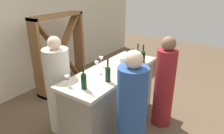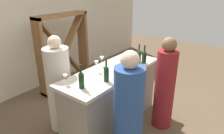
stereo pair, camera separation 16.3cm
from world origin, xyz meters
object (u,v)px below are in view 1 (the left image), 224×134
at_px(wine_bottle_rightmost_dark_green, 143,56).
at_px(wine_glass_near_center, 97,64).
at_px(wine_bottle_center_amber_brown, 133,62).
at_px(wine_bottle_second_left_dark_green, 108,73).
at_px(wine_glass_near_right, 67,79).
at_px(person_center_guest, 132,113).
at_px(person_right_guest, 59,89).
at_px(wine_glass_near_left, 131,57).
at_px(wine_bottle_leftmost_dark_green, 84,80).
at_px(wine_bottle_second_right_olive_green, 138,55).
at_px(wine_rack, 60,53).
at_px(person_left_guest, 164,86).
at_px(water_pitcher, 123,64).
at_px(wine_glass_far_left, 101,60).

bearing_deg(wine_bottle_rightmost_dark_green, wine_glass_near_center, 152.03).
bearing_deg(wine_bottle_rightmost_dark_green, wine_bottle_center_amber_brown, -178.08).
xyz_separation_m(wine_bottle_second_left_dark_green, wine_glass_near_right, (-0.41, 0.37, -0.03)).
relative_size(wine_bottle_second_left_dark_green, wine_glass_near_right, 2.29).
distance_m(wine_bottle_second_left_dark_green, person_center_guest, 0.62).
bearing_deg(person_right_guest, wine_bottle_second_left_dark_green, 29.75).
height_order(wine_glass_near_left, person_right_guest, person_right_guest).
height_order(wine_bottle_second_left_dark_green, person_right_guest, person_right_guest).
distance_m(wine_bottle_leftmost_dark_green, wine_bottle_rightmost_dark_green, 1.30).
bearing_deg(person_center_guest, wine_bottle_second_right_olive_green, -54.41).
distance_m(wine_rack, wine_glass_near_left, 1.78).
bearing_deg(wine_rack, wine_glass_near_right, -129.33).
bearing_deg(wine_glass_near_left, person_left_guest, -86.42).
relative_size(wine_bottle_second_right_olive_green, wine_glass_near_right, 2.26).
height_order(wine_bottle_leftmost_dark_green, wine_glass_near_right, wine_bottle_leftmost_dark_green).
bearing_deg(wine_bottle_second_left_dark_green, wine_rack, 66.64).
xyz_separation_m(wine_rack, wine_bottle_rightmost_dark_green, (0.14, -1.89, 0.26)).
distance_m(person_center_guest, person_right_guest, 1.24).
xyz_separation_m(water_pitcher, person_left_guest, (0.37, -0.56, -0.37)).
bearing_deg(wine_bottle_second_left_dark_green, water_pitcher, 4.13).
relative_size(wine_bottle_rightmost_dark_green, person_center_guest, 0.20).
bearing_deg(wine_bottle_second_left_dark_green, person_left_guest, -32.71).
bearing_deg(wine_glass_near_center, wine_rack, 67.74).
bearing_deg(wine_glass_near_right, wine_glass_far_left, 3.81).
xyz_separation_m(wine_bottle_leftmost_dark_green, wine_glass_near_left, (1.13, -0.06, -0.01)).
height_order(wine_rack, wine_bottle_second_right_olive_green, wine_rack).
bearing_deg(wine_rack, wine_bottle_leftmost_dark_green, -123.79).
distance_m(wine_bottle_second_left_dark_green, wine_bottle_center_amber_brown, 0.57).
xyz_separation_m(wine_rack, wine_bottle_second_right_olive_green, (0.10, -1.81, 0.27)).
bearing_deg(person_right_guest, wine_bottle_center_amber_brown, 56.72).
xyz_separation_m(wine_glass_near_right, person_center_guest, (0.27, -0.83, -0.37)).
bearing_deg(water_pitcher, wine_glass_near_left, 6.53).
bearing_deg(wine_bottle_center_amber_brown, wine_bottle_rightmost_dark_green, 1.92).
height_order(wine_bottle_center_amber_brown, wine_bottle_rightmost_dark_green, wine_bottle_center_amber_brown).
bearing_deg(wine_glass_near_center, person_left_guest, -53.50).
relative_size(wine_bottle_leftmost_dark_green, wine_bottle_rightmost_dark_green, 1.06).
distance_m(wine_bottle_second_right_olive_green, wine_glass_near_center, 0.78).
relative_size(wine_rack, person_left_guest, 1.09).
xyz_separation_m(wine_glass_near_left, person_left_guest, (0.04, -0.59, -0.38)).
height_order(wine_rack, wine_glass_far_left, wine_rack).
height_order(wine_bottle_center_amber_brown, wine_bottle_second_right_olive_green, wine_bottle_center_amber_brown).
bearing_deg(wine_bottle_center_amber_brown, wine_glass_near_left, 34.77).
height_order(wine_bottle_center_amber_brown, water_pitcher, wine_bottle_center_amber_brown).
height_order(wine_glass_near_left, person_center_guest, person_center_guest).
bearing_deg(wine_glass_near_center, person_right_guest, 132.04).
bearing_deg(water_pitcher, wine_bottle_second_right_olive_green, -2.06).
relative_size(wine_glass_near_right, water_pitcher, 0.68).
xyz_separation_m(wine_rack, person_center_guest, (-0.92, -2.29, -0.12)).
bearing_deg(person_left_guest, wine_bottle_leftmost_dark_green, 60.69).
distance_m(wine_bottle_rightmost_dark_green, wine_glass_far_left, 0.72).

